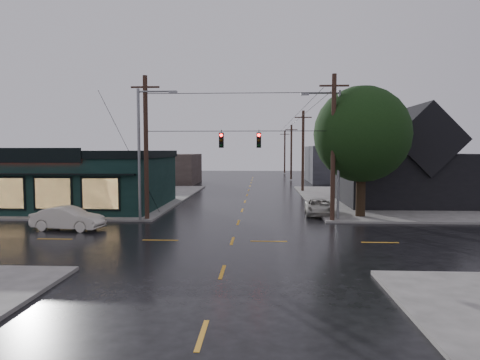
{
  "coord_description": "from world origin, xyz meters",
  "views": [
    {
      "loc": [
        1.59,
        -23.13,
        4.98
      ],
      "look_at": [
        0.16,
        5.25,
        2.99
      ],
      "focal_mm": 32.0,
      "sensor_mm": 36.0,
      "label": 1
    }
  ],
  "objects_px": {
    "corner_tree": "(362,134)",
    "utility_pole_nw": "(147,221)",
    "utility_pole_ne": "(332,222)",
    "suv_silver": "(319,207)",
    "sedan_cream": "(68,218)"
  },
  "relations": [
    {
      "from": "utility_pole_ne",
      "to": "suv_silver",
      "type": "distance_m",
      "value": 3.34
    },
    {
      "from": "suv_silver",
      "to": "utility_pole_nw",
      "type": "bearing_deg",
      "value": -161.78
    },
    {
      "from": "utility_pole_ne",
      "to": "suv_silver",
      "type": "relative_size",
      "value": 2.31
    },
    {
      "from": "utility_pole_nw",
      "to": "suv_silver",
      "type": "xyz_separation_m",
      "value": [
        12.5,
        3.25,
        0.61
      ]
    },
    {
      "from": "corner_tree",
      "to": "utility_pole_ne",
      "type": "xyz_separation_m",
      "value": [
        -2.37,
        -1.97,
        -6.12
      ]
    },
    {
      "from": "sedan_cream",
      "to": "suv_silver",
      "type": "relative_size",
      "value": 1.01
    },
    {
      "from": "utility_pole_nw",
      "to": "sedan_cream",
      "type": "xyz_separation_m",
      "value": [
        -3.99,
        -3.76,
        0.73
      ]
    },
    {
      "from": "utility_pole_nw",
      "to": "utility_pole_ne",
      "type": "bearing_deg",
      "value": 0.0
    },
    {
      "from": "sedan_cream",
      "to": "utility_pole_ne",
      "type": "bearing_deg",
      "value": -70.08
    },
    {
      "from": "corner_tree",
      "to": "sedan_cream",
      "type": "xyz_separation_m",
      "value": [
        -19.35,
        -5.72,
        -5.39
      ]
    },
    {
      "from": "corner_tree",
      "to": "utility_pole_nw",
      "type": "xyz_separation_m",
      "value": [
        -15.37,
        -1.97,
        -6.12
      ]
    },
    {
      "from": "corner_tree",
      "to": "utility_pole_nw",
      "type": "bearing_deg",
      "value": -172.7
    },
    {
      "from": "utility_pole_nw",
      "to": "sedan_cream",
      "type": "bearing_deg",
      "value": -136.72
    },
    {
      "from": "corner_tree",
      "to": "utility_pole_ne",
      "type": "bearing_deg",
      "value": -140.25
    },
    {
      "from": "utility_pole_ne",
      "to": "sedan_cream",
      "type": "distance_m",
      "value": 17.41
    }
  ]
}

